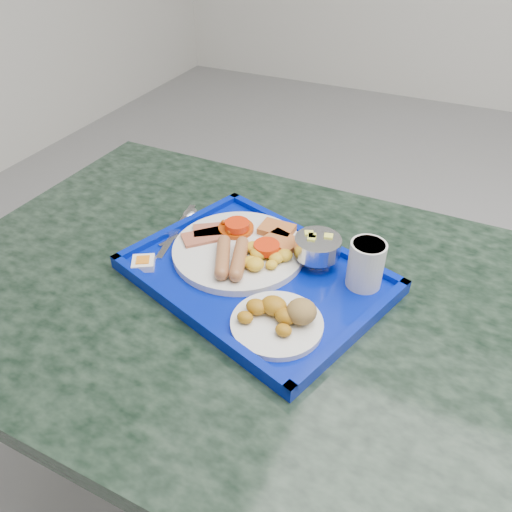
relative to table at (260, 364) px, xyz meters
The scene contains 9 objects.
table is the anchor object (origin of this frame).
tray 0.21m from the table, 130.25° to the left, with size 0.53×0.45×0.03m.
main_plate 0.25m from the table, 135.26° to the left, with size 0.25×0.25×0.04m.
bread_plate 0.25m from the table, 48.12° to the right, with size 0.15×0.15×0.05m.
fruit_bowl 0.28m from the table, 55.95° to the left, with size 0.09×0.09×0.06m.
juice_cup 0.32m from the table, 26.24° to the left, with size 0.06×0.06×0.09m.
spoon 0.34m from the table, 150.74° to the left, with size 0.07×0.15×0.01m.
knife 0.32m from the table, 160.26° to the left, with size 0.01×0.20×0.00m, color #B7B7BA.
jam_packet 0.31m from the table, 168.90° to the right, with size 0.06×0.06×0.02m.
Camera 1 is at (-0.57, -0.96, 1.36)m, focal length 35.00 mm.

